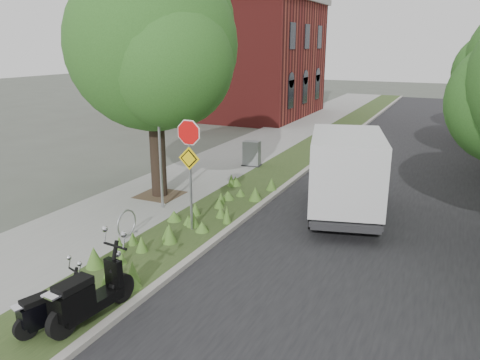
{
  "coord_description": "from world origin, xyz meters",
  "views": [
    {
      "loc": [
        5.02,
        -9.85,
        5.11
      ],
      "look_at": [
        -0.56,
        1.98,
        1.3
      ],
      "focal_mm": 35.0,
      "sensor_mm": 36.0,
      "label": 1
    }
  ],
  "objects_px": {
    "sign_assembly": "(189,153)",
    "box_truck": "(345,170)",
    "scooter_near": "(83,301)",
    "scooter_far": "(45,313)",
    "utility_cabinet": "(252,154)"
  },
  "relations": [
    {
      "from": "scooter_near",
      "to": "box_truck",
      "type": "bearing_deg",
      "value": 70.47
    },
    {
      "from": "sign_assembly",
      "to": "scooter_far",
      "type": "xyz_separation_m",
      "value": [
        0.1,
        -5.24,
        -1.86
      ]
    },
    {
      "from": "scooter_near",
      "to": "scooter_far",
      "type": "xyz_separation_m",
      "value": [
        -0.49,
        -0.44,
        -0.12
      ]
    },
    {
      "from": "sign_assembly",
      "to": "scooter_far",
      "type": "height_order",
      "value": "sign_assembly"
    },
    {
      "from": "sign_assembly",
      "to": "box_truck",
      "type": "xyz_separation_m",
      "value": [
        3.47,
        3.31,
        -0.87
      ]
    },
    {
      "from": "scooter_near",
      "to": "sign_assembly",
      "type": "bearing_deg",
      "value": 97.02
    },
    {
      "from": "utility_cabinet",
      "to": "box_truck",
      "type": "bearing_deg",
      "value": -39.39
    },
    {
      "from": "sign_assembly",
      "to": "box_truck",
      "type": "distance_m",
      "value": 4.87
    },
    {
      "from": "box_truck",
      "to": "sign_assembly",
      "type": "bearing_deg",
      "value": -136.37
    },
    {
      "from": "box_truck",
      "to": "utility_cabinet",
      "type": "xyz_separation_m",
      "value": [
        -4.87,
        4.0,
        -0.83
      ]
    },
    {
      "from": "box_truck",
      "to": "scooter_near",
      "type": "bearing_deg",
      "value": -109.53
    },
    {
      "from": "box_truck",
      "to": "utility_cabinet",
      "type": "distance_m",
      "value": 6.36
    },
    {
      "from": "sign_assembly",
      "to": "scooter_near",
      "type": "bearing_deg",
      "value": -82.98
    },
    {
      "from": "scooter_near",
      "to": "box_truck",
      "type": "relative_size",
      "value": 0.39
    },
    {
      "from": "scooter_far",
      "to": "scooter_near",
      "type": "bearing_deg",
      "value": 41.54
    }
  ]
}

